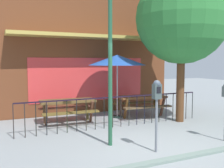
% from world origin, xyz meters
% --- Properties ---
extents(ground, '(40.00, 40.00, 0.00)m').
position_xyz_m(ground, '(0.00, 0.00, 0.00)').
color(ground, gray).
extents(pub_storefront, '(7.24, 1.37, 5.52)m').
position_xyz_m(pub_storefront, '(0.00, 4.86, 2.75)').
color(pub_storefront, '#442511').
rests_on(pub_storefront, ground).
extents(patio_fence_front, '(6.11, 0.04, 0.97)m').
position_xyz_m(patio_fence_front, '(0.00, 2.12, 0.66)').
color(patio_fence_front, black).
rests_on(patio_fence_front, ground).
extents(picnic_table_left, '(1.88, 1.46, 0.79)m').
position_xyz_m(picnic_table_left, '(-1.25, 3.32, 0.61)').
color(picnic_table_left, brown).
rests_on(picnic_table_left, ground).
extents(picnic_table_right, '(1.94, 1.54, 0.79)m').
position_xyz_m(picnic_table_right, '(1.54, 3.18, 0.61)').
color(picnic_table_right, brown).
rests_on(picnic_table_right, ground).
extents(patio_umbrella, '(2.10, 2.10, 2.30)m').
position_xyz_m(patio_umbrella, '(0.63, 3.40, 2.10)').
color(patio_umbrella, black).
rests_on(patio_umbrella, ground).
extents(parking_meter_near, '(0.18, 0.17, 1.64)m').
position_xyz_m(parking_meter_near, '(-0.17, -0.29, 1.26)').
color(parking_meter_near, slate).
rests_on(parking_meter_near, ground).
extents(street_tree, '(3.08, 3.08, 5.05)m').
position_xyz_m(street_tree, '(2.30, 1.91, 3.50)').
color(street_tree, '#54331C').
rests_on(street_tree, ground).
extents(street_lamp, '(0.28, 0.28, 4.08)m').
position_xyz_m(street_lamp, '(-0.92, 0.58, 2.65)').
color(street_lamp, '#215236').
rests_on(street_lamp, ground).
extents(curb_edge, '(10.14, 0.20, 0.11)m').
position_xyz_m(curb_edge, '(0.00, -0.86, 0.00)').
color(curb_edge, gray).
rests_on(curb_edge, ground).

